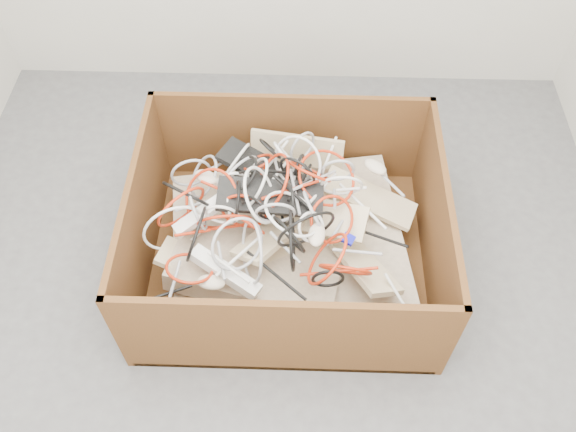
{
  "coord_description": "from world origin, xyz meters",
  "views": [
    {
      "loc": [
        0.1,
        -1.19,
        2.25
      ],
      "look_at": [
        0.05,
        0.28,
        0.3
      ],
      "focal_mm": 37.84,
      "sensor_mm": 36.0,
      "label": 1
    }
  ],
  "objects_px": {
    "power_strip_right": "(225,272)",
    "vga_plug": "(348,239)",
    "cardboard_box": "(284,244)",
    "power_strip_left": "(205,212)"
  },
  "relations": [
    {
      "from": "power_strip_left",
      "to": "power_strip_right",
      "type": "xyz_separation_m",
      "value": [
        0.1,
        -0.23,
        -0.06
      ]
    },
    {
      "from": "cardboard_box",
      "to": "vga_plug",
      "type": "height_order",
      "value": "cardboard_box"
    },
    {
      "from": "power_strip_left",
      "to": "vga_plug",
      "type": "height_order",
      "value": "power_strip_left"
    },
    {
      "from": "vga_plug",
      "to": "power_strip_left",
      "type": "bearing_deg",
      "value": -161.95
    },
    {
      "from": "power_strip_right",
      "to": "vga_plug",
      "type": "relative_size",
      "value": 6.55
    },
    {
      "from": "cardboard_box",
      "to": "power_strip_right",
      "type": "relative_size",
      "value": 4.14
    },
    {
      "from": "vga_plug",
      "to": "power_strip_right",
      "type": "bearing_deg",
      "value": -135.44
    },
    {
      "from": "power_strip_right",
      "to": "vga_plug",
      "type": "height_order",
      "value": "power_strip_right"
    },
    {
      "from": "cardboard_box",
      "to": "vga_plug",
      "type": "bearing_deg",
      "value": -24.58
    },
    {
      "from": "power_strip_left",
      "to": "power_strip_right",
      "type": "distance_m",
      "value": 0.26
    }
  ]
}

